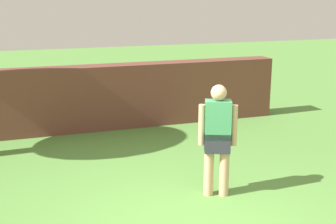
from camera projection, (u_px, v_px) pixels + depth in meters
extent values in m
cube|color=brown|center=(38.00, 102.00, 9.16)|extent=(10.54, 0.50, 1.37)
cylinder|color=tan|center=(224.00, 167.00, 6.39)|extent=(0.14, 0.14, 0.85)
cylinder|color=tan|center=(209.00, 167.00, 6.40)|extent=(0.14, 0.14, 0.85)
cube|color=#2D2D38|center=(217.00, 142.00, 6.30)|extent=(0.42, 0.34, 0.28)
cube|color=#3F8C59|center=(218.00, 120.00, 6.21)|extent=(0.42, 0.34, 0.55)
sphere|color=tan|center=(219.00, 93.00, 6.12)|extent=(0.22, 0.22, 0.22)
cylinder|color=tan|center=(234.00, 125.00, 6.22)|extent=(0.09, 0.09, 0.58)
cylinder|color=tan|center=(202.00, 125.00, 6.24)|extent=(0.09, 0.09, 0.58)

